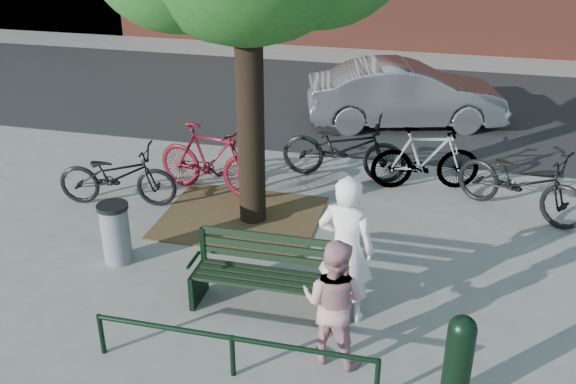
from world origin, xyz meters
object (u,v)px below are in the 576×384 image
(bollard, at_px, (459,358))
(parked_car, at_px, (406,94))
(park_bench, at_px, (265,272))
(person_right, at_px, (333,302))
(bicycle_c, at_px, (344,148))
(person_left, at_px, (346,249))
(litter_bin, at_px, (116,233))

(bollard, bearing_deg, parked_car, 97.99)
(parked_car, bearing_deg, bollard, 172.91)
(park_bench, bearing_deg, person_right, -38.29)
(park_bench, relative_size, parked_car, 0.42)
(park_bench, relative_size, bollard, 1.68)
(parked_car, bearing_deg, park_bench, 156.06)
(bollard, distance_m, bicycle_c, 5.49)
(person_left, xyz_separation_m, bicycle_c, (-0.67, 3.97, -0.35))
(litter_bin, height_order, parked_car, parked_car)
(bicycle_c, xyz_separation_m, parked_car, (0.82, 3.06, 0.11))
(park_bench, height_order, litter_bin, park_bench)
(person_left, height_order, litter_bin, person_left)
(person_left, height_order, bicycle_c, person_left)
(bollard, bearing_deg, bicycle_c, 110.98)
(litter_bin, xyz_separation_m, parked_car, (3.34, 6.54, 0.24))
(person_left, height_order, parked_car, person_left)
(person_left, distance_m, bollard, 1.77)
(person_left, bearing_deg, person_right, 96.14)
(bollard, relative_size, parked_car, 0.25)
(person_right, height_order, bollard, person_right)
(park_bench, relative_size, litter_bin, 2.03)
(person_right, distance_m, litter_bin, 3.45)
(person_right, bearing_deg, litter_bin, -11.75)
(bollard, height_order, bicycle_c, bicycle_c)
(person_left, height_order, person_right, person_left)
(person_right, distance_m, bicycle_c, 4.79)
(person_right, relative_size, bollard, 1.40)
(park_bench, bearing_deg, person_left, 1.53)
(litter_bin, distance_m, bicycle_c, 4.30)
(bollard, height_order, litter_bin, bollard)
(bollard, bearing_deg, person_right, 163.71)
(park_bench, relative_size, person_right, 1.20)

